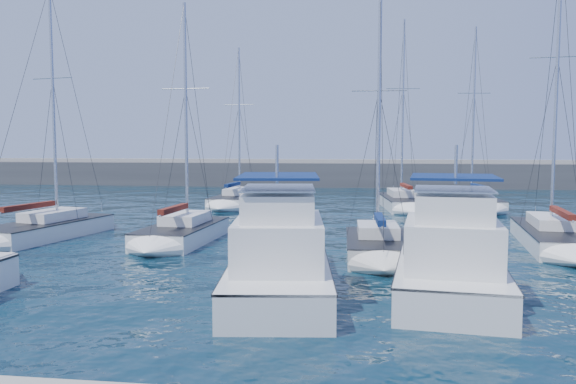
# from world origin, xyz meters

# --- Properties ---
(ground) EXTENTS (220.00, 220.00, 0.00)m
(ground) POSITION_xyz_m (0.00, 0.00, 0.00)
(ground) COLOR black
(ground) RESTS_ON ground
(breakwater) EXTENTS (160.00, 6.00, 4.45)m
(breakwater) POSITION_xyz_m (0.00, 52.00, 1.05)
(breakwater) COLOR #424244
(breakwater) RESTS_ON ground
(motor_yacht_port_inner) EXTENTS (4.68, 10.86, 4.69)m
(motor_yacht_port_inner) POSITION_xyz_m (-2.20, -0.49, 1.13)
(motor_yacht_port_inner) COLOR silver
(motor_yacht_port_inner) RESTS_ON ground
(motor_yacht_stbd_inner) EXTENTS (4.54, 8.90, 4.69)m
(motor_yacht_stbd_inner) POSITION_xyz_m (3.79, -0.40, 1.13)
(motor_yacht_stbd_inner) COLOR silver
(motor_yacht_stbd_inner) RESTS_ON ground
(sailboat_mid_a) EXTENTS (4.61, 8.64, 14.56)m
(sailboat_mid_a) POSITION_xyz_m (-17.08, 9.52, 0.52)
(sailboat_mid_a) COLOR silver
(sailboat_mid_a) RESTS_ON ground
(sailboat_mid_b) EXTENTS (3.48, 7.60, 13.33)m
(sailboat_mid_b) POSITION_xyz_m (-8.99, 9.24, 0.51)
(sailboat_mid_b) COLOR white
(sailboat_mid_b) RESTS_ON ground
(sailboat_mid_c) EXTENTS (3.18, 6.65, 12.48)m
(sailboat_mid_c) POSITION_xyz_m (1.49, 6.40, 0.52)
(sailboat_mid_c) COLOR silver
(sailboat_mid_c) RESTS_ON ground
(sailboat_mid_d) EXTENTS (4.19, 9.58, 15.89)m
(sailboat_mid_d) POSITION_xyz_m (10.73, 10.51, 0.52)
(sailboat_mid_d) COLOR white
(sailboat_mid_d) RESTS_ON ground
(sailboat_back_a) EXTENTS (3.59, 8.15, 14.01)m
(sailboat_back_a) POSITION_xyz_m (-10.05, 27.38, 0.52)
(sailboat_back_a) COLOR white
(sailboat_back_a) RESTS_ON ground
(sailboat_back_b) EXTENTS (3.98, 9.13, 16.09)m
(sailboat_back_b) POSITION_xyz_m (4.12, 27.61, 0.53)
(sailboat_back_b) COLOR white
(sailboat_back_b) RESTS_ON ground
(sailboat_back_c) EXTENTS (3.75, 8.18, 15.38)m
(sailboat_back_c) POSITION_xyz_m (9.94, 27.96, 0.53)
(sailboat_back_c) COLOR silver
(sailboat_back_c) RESTS_ON ground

